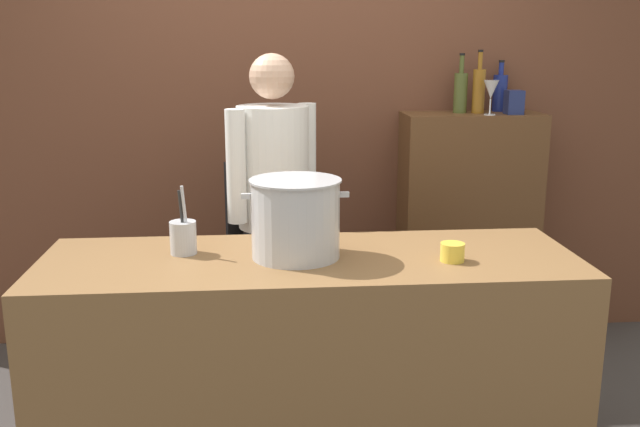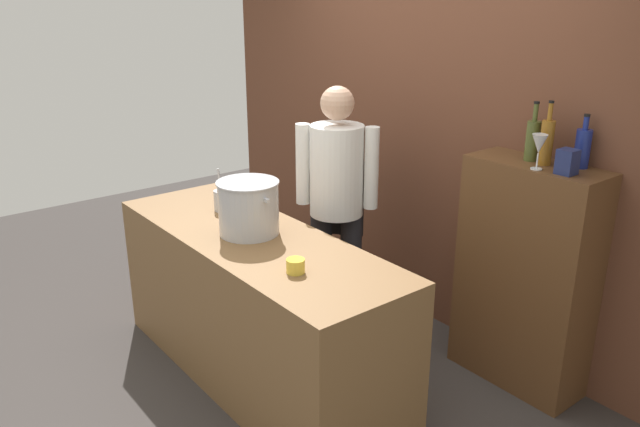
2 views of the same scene
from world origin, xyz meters
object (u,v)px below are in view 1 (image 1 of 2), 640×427
Objects in this scene: chef at (273,201)px; wine_glass_short at (491,90)px; stockpot_large at (296,218)px; utensil_crock at (183,237)px; wine_bottle_olive at (461,91)px; wine_bottle_amber at (479,90)px; spice_tin_navy at (514,102)px; wine_bottle_cobalt at (500,92)px; butter_jar at (452,252)px.

wine_glass_short is at bearing 158.45° from chef.
stockpot_large is 0.45m from utensil_crock.
wine_bottle_amber is (0.10, -0.02, 0.01)m from wine_bottle_olive.
wine_bottle_cobalt is at bearing 97.59° from spice_tin_navy.
wine_glass_short is at bearing 33.03° from utensil_crock.
wine_bottle_cobalt is at bearing 31.88° from wine_bottle_amber.
stockpot_large is at bearing -10.09° from utensil_crock.
wine_bottle_cobalt is 0.18m from spice_tin_navy.
wine_bottle_olive is at bearing 73.91° from butter_jar.
wine_bottle_amber reaches higher than butter_jar.
wine_bottle_cobalt is at bearing 59.93° from wine_glass_short.
utensil_crock is 2.16× the size of spice_tin_navy.
utensil_crock is (-0.36, -0.63, 0.00)m from chef.
butter_jar is at bearing -113.16° from wine_glass_short.
butter_jar is at bearing -10.21° from utensil_crock.
wine_glass_short reaches higher than spice_tin_navy.
butter_jar is (0.66, -0.81, -0.03)m from chef.
utensil_crock is at bearing 169.79° from butter_jar.
chef is 1.32m from wine_glass_short.
utensil_crock is 0.82× the size of wine_bottle_amber.
wine_bottle_cobalt is 0.18m from wine_bottle_amber.
chef reaches higher than wine_bottle_cobalt.
stockpot_large reaches higher than utensil_crock.
spice_tin_navy is at bearing 158.21° from chef.
wine_bottle_olive reaches higher than wine_bottle_cobalt.
chef is 5.90× the size of wine_bottle_cobalt.
wine_bottle_amber reaches higher than spice_tin_navy.
wine_bottle_olive is at bearing 160.86° from spice_tin_navy.
spice_tin_navy is at bearing -19.14° from wine_bottle_olive.
wine_glass_short is 0.16m from spice_tin_navy.
spice_tin_navy is (0.17, -0.08, -0.06)m from wine_bottle_amber.
wine_bottle_amber reaches higher than wine_bottle_olive.
utensil_crock is at bearing -141.23° from wine_bottle_olive.
wine_bottle_olive is 0.29m from spice_tin_navy.
chef is at bearing 95.88° from stockpot_large.
wine_bottle_amber is at bearing 163.97° from chef.
utensil_crock is 1.86m from wine_bottle_olive.
wine_bottle_cobalt is 0.26m from wine_bottle_olive.
wine_bottle_amber is (1.06, 1.19, 0.40)m from stockpot_large.
butter_jar is (1.03, -0.18, -0.03)m from utensil_crock.
chef reaches higher than wine_glass_short.
wine_bottle_cobalt is 1.53× the size of wine_glass_short.
utensil_crock is 0.86× the size of wine_bottle_olive.
stockpot_large is (0.07, -0.70, 0.09)m from chef.
chef is 1.05m from butter_jar.
wine_glass_short is at bearing 44.45° from stockpot_large.
stockpot_large is 1.70m from spice_tin_navy.
butter_jar is at bearing -118.00° from spice_tin_navy.
spice_tin_navy reaches higher than stockpot_large.
wine_bottle_amber is 0.12m from wine_glass_short.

